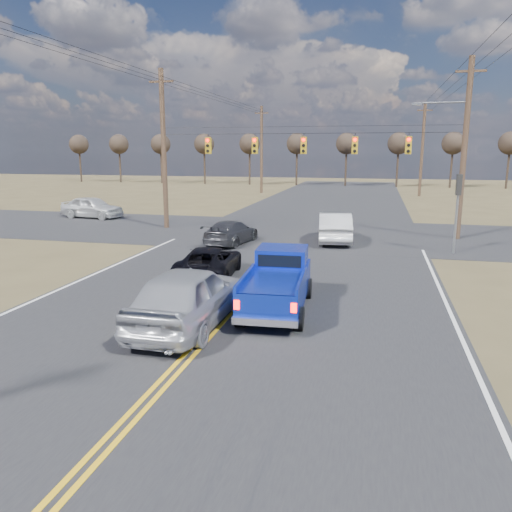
% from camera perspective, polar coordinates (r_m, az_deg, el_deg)
% --- Properties ---
extents(ground, '(160.00, 160.00, 0.00)m').
position_cam_1_polar(ground, '(13.97, -5.65, -9.19)').
color(ground, brown).
rests_on(ground, ground).
extents(road_main, '(14.00, 120.00, 0.02)m').
position_cam_1_polar(road_main, '(23.25, 2.42, -0.50)').
color(road_main, '#28282B').
rests_on(road_main, ground).
extents(road_cross, '(120.00, 12.00, 0.02)m').
position_cam_1_polar(road_cross, '(31.00, 5.28, 2.63)').
color(road_cross, '#28282B').
rests_on(road_cross, ground).
extents(signal_gantry, '(19.60, 4.83, 10.00)m').
position_cam_1_polar(signal_gantry, '(30.31, 6.37, 12.01)').
color(signal_gantry, '#473323').
rests_on(signal_gantry, ground).
extents(utility_poles, '(19.60, 58.32, 10.00)m').
position_cam_1_polar(utility_poles, '(29.60, 5.20, 12.35)').
color(utility_poles, '#473323').
rests_on(utility_poles, ground).
extents(treeline, '(87.00, 117.80, 7.40)m').
position_cam_1_polar(treeline, '(39.48, 7.39, 12.90)').
color(treeline, '#33261C').
rests_on(treeline, ground).
extents(pickup_truck, '(2.19, 4.99, 1.84)m').
position_cam_1_polar(pickup_truck, '(15.91, 2.50, -3.10)').
color(pickup_truck, black).
rests_on(pickup_truck, ground).
extents(silver_suv, '(2.23, 5.37, 1.82)m').
position_cam_1_polar(silver_suv, '(14.57, -7.78, -4.56)').
color(silver_suv, '#ADAFB5').
rests_on(silver_suv, ground).
extents(black_suv, '(2.52, 4.71, 1.26)m').
position_cam_1_polar(black_suv, '(20.12, -5.38, -0.69)').
color(black_suv, black).
rests_on(black_suv, ground).
extents(white_car_queue, '(2.26, 5.14, 1.64)m').
position_cam_1_polar(white_car_queue, '(28.18, 9.00, 3.27)').
color(white_car_queue, silver).
rests_on(white_car_queue, ground).
extents(dgrey_car_queue, '(2.36, 4.60, 1.28)m').
position_cam_1_polar(dgrey_car_queue, '(27.29, -2.84, 2.73)').
color(dgrey_car_queue, '#35363B').
rests_on(dgrey_car_queue, ground).
extents(cross_car_west, '(2.59, 5.02, 1.63)m').
position_cam_1_polar(cross_car_west, '(39.64, -18.24, 5.32)').
color(cross_car_west, silver).
rests_on(cross_car_west, ground).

